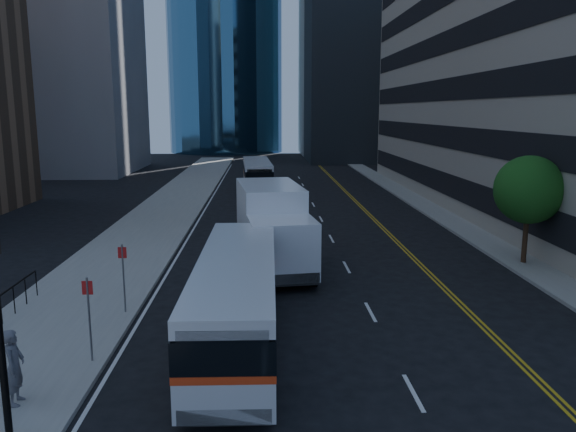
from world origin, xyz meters
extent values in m
plane|color=black|center=(0.00, 0.00, 0.00)|extent=(160.00, 160.00, 0.00)
cube|color=gray|center=(-10.50, 25.00, 0.07)|extent=(5.00, 90.00, 0.15)
cube|color=gray|center=(9.00, 25.00, 0.07)|extent=(2.00, 90.00, 0.15)
cube|color=gray|center=(-28.00, 52.00, 17.50)|extent=(18.00, 18.00, 35.00)
cylinder|color=#332114|center=(9.00, 8.00, 1.25)|extent=(0.24, 0.24, 2.20)
sphere|color=#194E16|center=(9.00, 8.00, 3.65)|extent=(3.20, 3.20, 3.20)
cylinder|color=black|center=(-9.00, -6.00, 2.25)|extent=(0.16, 0.16, 4.20)
cube|color=silver|center=(-4.24, -0.47, 0.81)|extent=(2.48, 10.85, 0.99)
cube|color=red|center=(-4.24, -0.47, 1.40)|extent=(2.50, 10.87, 0.20)
cube|color=black|center=(-4.24, -0.47, 1.89)|extent=(2.50, 10.87, 0.81)
cube|color=silver|center=(-4.24, -0.47, 2.57)|extent=(2.48, 10.85, 0.45)
cylinder|color=black|center=(-5.34, -3.70, 0.45)|extent=(0.28, 0.90, 0.90)
cylinder|color=black|center=(-3.23, -3.72, 0.45)|extent=(0.28, 0.90, 0.90)
cylinder|color=black|center=(-5.26, 2.43, 0.45)|extent=(0.28, 0.90, 0.90)
cylinder|color=black|center=(-3.16, 2.41, 0.45)|extent=(0.28, 0.90, 0.90)
cube|color=silver|center=(-4.00, 33.85, 0.81)|extent=(2.89, 10.87, 0.99)
cube|color=orange|center=(-4.00, 33.85, 1.39)|extent=(2.91, 10.89, 0.20)
cube|color=black|center=(-4.00, 33.85, 1.88)|extent=(2.91, 10.89, 0.81)
cube|color=silver|center=(-4.00, 33.85, 2.56)|extent=(2.89, 10.87, 0.45)
cylinder|color=black|center=(-4.88, 30.57, 0.45)|extent=(0.32, 0.91, 0.90)
cylinder|color=black|center=(-2.79, 30.68, 0.45)|extent=(0.32, 0.91, 0.90)
cylinder|color=black|center=(-5.19, 36.66, 0.45)|extent=(0.32, 0.91, 0.90)
cylinder|color=black|center=(-3.10, 36.77, 0.45)|extent=(0.32, 0.91, 0.90)
cube|color=white|center=(-2.62, 5.26, 1.65)|extent=(3.03, 2.83, 2.40)
cube|color=black|center=(-2.49, 4.18, 2.11)|extent=(2.53, 0.38, 1.26)
cube|color=white|center=(-3.12, 9.22, 2.34)|extent=(3.40, 5.77, 2.97)
cube|color=black|center=(-2.96, 7.97, 0.63)|extent=(3.06, 7.74, 0.29)
cylinder|color=black|center=(-3.84, 4.88, 0.55)|extent=(0.45, 1.13, 1.10)
cylinder|color=black|center=(-1.36, 5.19, 0.55)|extent=(0.45, 1.13, 1.10)
cylinder|color=black|center=(-4.54, 10.54, 0.55)|extent=(0.45, 1.13, 1.10)
cylinder|color=black|center=(-2.07, 10.85, 0.55)|extent=(0.45, 1.13, 1.10)
imported|color=#53535A|center=(-9.53, -4.36, 1.11)|extent=(0.53, 0.74, 1.92)
camera|label=1|loc=(-3.38, -17.45, 7.28)|focal=35.00mm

